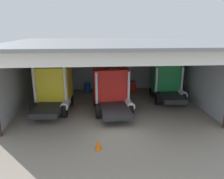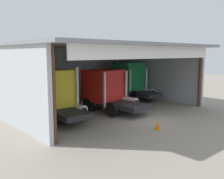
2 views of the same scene
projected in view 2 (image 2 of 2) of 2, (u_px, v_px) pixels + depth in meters
The scene contains 8 objects.
ground_plane at pixel (147, 121), 17.11m from camera, with size 80.00×80.00×0.00m, color gray.
workshop_shed at pixel (94, 64), 20.87m from camera, with size 14.77×11.36×5.11m.
truck_yellow_left_bay at pixel (56, 94), 17.20m from camera, with size 2.67×4.95×3.55m.
truck_red_center_bay at pixel (107, 89), 19.92m from camera, with size 2.92×5.42×3.18m.
truck_green_center_right_bay at pixel (132, 80), 24.72m from camera, with size 2.60×4.73×3.56m.
oil_drum at pixel (54, 99), 22.29m from camera, with size 0.58×0.58×0.95m, color #194CB2.
tool_cart at pixel (94, 94), 24.98m from camera, with size 0.90×0.60×1.00m, color red.
traffic_cone at pixel (158, 125), 15.03m from camera, with size 0.36×0.36×0.56m, color orange.
Camera 2 is at (-12.88, -10.82, 4.45)m, focal length 41.18 mm.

